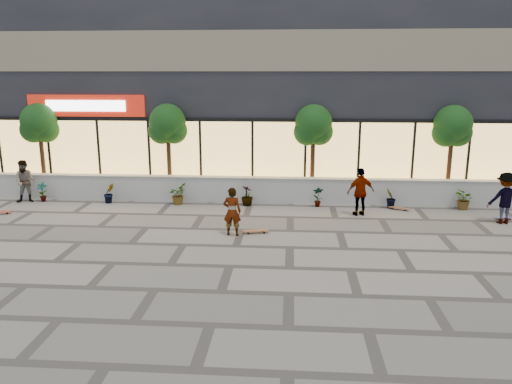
# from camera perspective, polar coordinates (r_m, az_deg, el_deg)

# --- Properties ---
(ground) EXTENTS (80.00, 80.00, 0.00)m
(ground) POSITION_cam_1_polar(r_m,az_deg,el_deg) (13.75, -3.05, -8.48)
(ground) COLOR gray
(ground) RESTS_ON ground
(planter_wall) EXTENTS (22.00, 0.42, 1.04)m
(planter_wall) POSITION_cam_1_polar(r_m,az_deg,el_deg) (20.25, -0.61, 0.29)
(planter_wall) COLOR beige
(planter_wall) RESTS_ON ground
(retail_building) EXTENTS (24.00, 9.17, 8.50)m
(retail_building) POSITION_cam_1_polar(r_m,az_deg,el_deg) (25.21, 0.42, 11.43)
(retail_building) COLOR black
(retail_building) RESTS_ON ground
(shrub_a) EXTENTS (0.43, 0.29, 0.81)m
(shrub_a) POSITION_cam_1_polar(r_m,az_deg,el_deg) (22.14, -23.23, 0.01)
(shrub_a) COLOR #183B12
(shrub_a) RESTS_ON ground
(shrub_b) EXTENTS (0.57, 0.57, 0.81)m
(shrub_b) POSITION_cam_1_polar(r_m,az_deg,el_deg) (21.00, -16.43, -0.12)
(shrub_b) COLOR #183B12
(shrub_b) RESTS_ON ground
(shrub_c) EXTENTS (0.68, 0.77, 0.81)m
(shrub_c) POSITION_cam_1_polar(r_m,az_deg,el_deg) (20.19, -8.97, -0.26)
(shrub_c) COLOR #183B12
(shrub_c) RESTS_ON ground
(shrub_d) EXTENTS (0.64, 0.64, 0.81)m
(shrub_d) POSITION_cam_1_polar(r_m,az_deg,el_deg) (19.75, -1.03, -0.40)
(shrub_d) COLOR #183B12
(shrub_d) RESTS_ON ground
(shrub_e) EXTENTS (0.46, 0.35, 0.81)m
(shrub_e) POSITION_cam_1_polar(r_m,az_deg,el_deg) (19.70, 7.11, -0.54)
(shrub_e) COLOR #183B12
(shrub_e) RESTS_ON ground
(shrub_f) EXTENTS (0.55, 0.57, 0.81)m
(shrub_f) POSITION_cam_1_polar(r_m,az_deg,el_deg) (20.05, 15.12, -0.67)
(shrub_f) COLOR #183B12
(shrub_f) RESTS_ON ground
(shrub_g) EXTENTS (0.77, 0.84, 0.81)m
(shrub_g) POSITION_cam_1_polar(r_m,az_deg,el_deg) (20.77, 22.72, -0.77)
(shrub_g) COLOR #183B12
(shrub_g) RESTS_ON ground
(tree_west) EXTENTS (1.60, 1.50, 3.92)m
(tree_west) POSITION_cam_1_polar(r_m,az_deg,el_deg) (23.07, -23.53, 7.00)
(tree_west) COLOR #402316
(tree_west) RESTS_ON ground
(tree_midwest) EXTENTS (1.60, 1.50, 3.92)m
(tree_midwest) POSITION_cam_1_polar(r_m,az_deg,el_deg) (21.10, -10.06, 7.40)
(tree_midwest) COLOR #402316
(tree_midwest) RESTS_ON ground
(tree_mideast) EXTENTS (1.60, 1.50, 3.92)m
(tree_mideast) POSITION_cam_1_polar(r_m,az_deg,el_deg) (20.48, 6.58, 7.34)
(tree_mideast) COLOR #402316
(tree_mideast) RESTS_ON ground
(tree_east) EXTENTS (1.60, 1.50, 3.92)m
(tree_east) POSITION_cam_1_polar(r_m,az_deg,el_deg) (21.43, 21.55, 6.77)
(tree_east) COLOR #402316
(tree_east) RESTS_ON ground
(skater_center) EXTENTS (0.60, 0.41, 1.59)m
(skater_center) POSITION_cam_1_polar(r_m,az_deg,el_deg) (16.04, -2.74, -2.25)
(skater_center) COLOR white
(skater_center) RESTS_ON ground
(skater_left) EXTENTS (0.98, 0.84, 1.73)m
(skater_left) POSITION_cam_1_polar(r_m,az_deg,el_deg) (22.19, -24.87, 1.10)
(skater_left) COLOR tan
(skater_left) RESTS_ON ground
(skater_right_near) EXTENTS (1.12, 0.72, 1.78)m
(skater_right_near) POSITION_cam_1_polar(r_m,az_deg,el_deg) (18.66, 11.87, 0.01)
(skater_right_near) COLOR white
(skater_right_near) RESTS_ON ground
(skater_right_far) EXTENTS (1.24, 0.81, 1.81)m
(skater_right_far) POSITION_cam_1_polar(r_m,az_deg,el_deg) (19.33, 26.56, -0.63)
(skater_right_far) COLOR #9C381C
(skater_right_far) RESTS_ON ground
(skateboard_center) EXTENTS (0.89, 0.41, 0.10)m
(skateboard_center) POSITION_cam_1_polar(r_m,az_deg,el_deg) (16.41, 0.00, -4.46)
(skateboard_center) COLOR brown
(skateboard_center) RESTS_ON ground
(skateboard_left) EXTENTS (0.84, 0.49, 0.10)m
(skateboard_left) POSITION_cam_1_polar(r_m,az_deg,el_deg) (20.90, -27.26, -2.07)
(skateboard_left) COLOR red
(skateboard_left) RESTS_ON ground
(skateboard_right_near) EXTENTS (0.78, 0.51, 0.09)m
(skateboard_right_near) POSITION_cam_1_polar(r_m,az_deg,el_deg) (19.95, 16.01, -1.76)
(skateboard_right_near) COLOR brown
(skateboard_right_near) RESTS_ON ground
(skateboard_right_far) EXTENTS (0.72, 0.26, 0.08)m
(skateboard_right_far) POSITION_cam_1_polar(r_m,az_deg,el_deg) (20.00, 26.42, -2.66)
(skateboard_right_far) COLOR #4A4783
(skateboard_right_far) RESTS_ON ground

